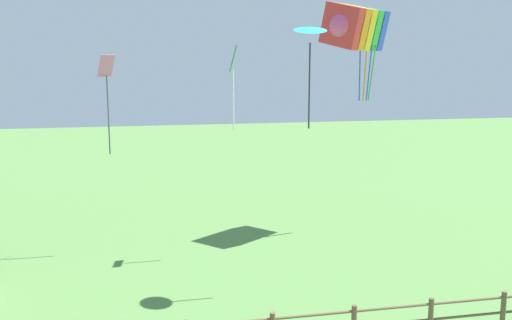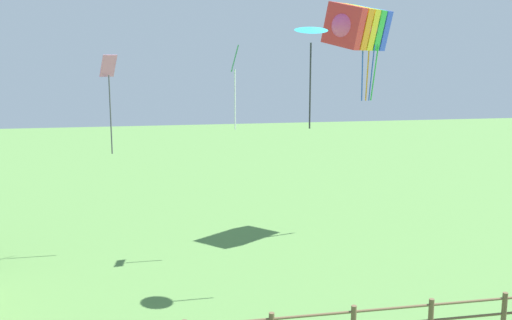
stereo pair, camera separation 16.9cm
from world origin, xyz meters
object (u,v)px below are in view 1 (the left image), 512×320
Objects in this scene: kite_green_diamond at (233,70)px; kite_pink_diamond at (107,87)px; kite_rainbow_parafoil at (355,27)px; kite_cyan_delta at (310,33)px.

kite_green_diamond is 0.83× the size of kite_pink_diamond.
kite_rainbow_parafoil reaches higher than kite_pink_diamond.
kite_rainbow_parafoil is at bearing 23.08° from kite_green_diamond.
kite_green_diamond is at bearing -156.92° from kite_rainbow_parafoil.
kite_green_diamond is at bearing -16.23° from kite_pink_diamond.
kite_rainbow_parafoil is 1.33× the size of kite_green_diamond.
kite_pink_diamond is at bearing 163.77° from kite_green_diamond.
kite_cyan_delta is at bearing -121.89° from kite_rainbow_parafoil.
kite_cyan_delta is (6.13, -4.99, 1.72)m from kite_pink_diamond.
kite_cyan_delta is (-3.74, -6.01, -0.57)m from kite_rainbow_parafoil.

